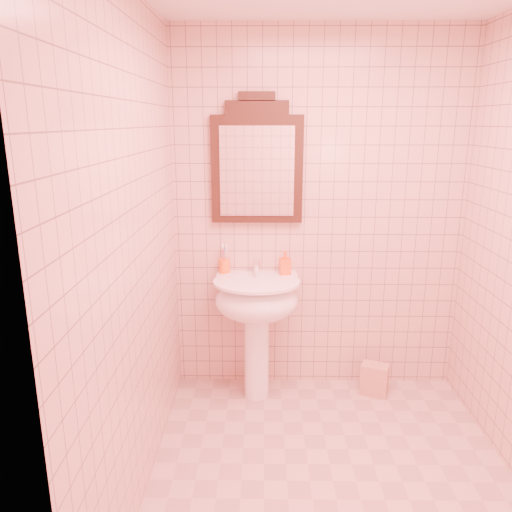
{
  "coord_description": "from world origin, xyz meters",
  "views": [
    {
      "loc": [
        -0.39,
        -2.3,
        1.89
      ],
      "look_at": [
        -0.43,
        0.55,
        1.12
      ],
      "focal_mm": 35.0,
      "sensor_mm": 36.0,
      "label": 1
    }
  ],
  "objects_px": {
    "soap_dispenser": "(285,263)",
    "towel": "(374,379)",
    "pedestal_sink": "(257,309)",
    "mirror": "(257,164)",
    "toothbrush_cup": "(224,266)"
  },
  "relations": [
    {
      "from": "pedestal_sink",
      "to": "toothbrush_cup",
      "type": "bearing_deg",
      "value": 142.4
    },
    {
      "from": "mirror",
      "to": "towel",
      "type": "xyz_separation_m",
      "value": [
        0.84,
        -0.16,
        -1.5
      ]
    },
    {
      "from": "mirror",
      "to": "pedestal_sink",
      "type": "bearing_deg",
      "value": -90.0
    },
    {
      "from": "pedestal_sink",
      "to": "soap_dispenser",
      "type": "height_order",
      "value": "soap_dispenser"
    },
    {
      "from": "mirror",
      "to": "toothbrush_cup",
      "type": "distance_m",
      "value": 0.74
    },
    {
      "from": "soap_dispenser",
      "to": "towel",
      "type": "xyz_separation_m",
      "value": [
        0.65,
        -0.1,
        -0.83
      ]
    },
    {
      "from": "pedestal_sink",
      "to": "towel",
      "type": "relative_size",
      "value": 3.82
    },
    {
      "from": "toothbrush_cup",
      "to": "towel",
      "type": "bearing_deg",
      "value": -7.23
    },
    {
      "from": "mirror",
      "to": "toothbrush_cup",
      "type": "bearing_deg",
      "value": -173.4
    },
    {
      "from": "pedestal_sink",
      "to": "towel",
      "type": "distance_m",
      "value": 1.0
    },
    {
      "from": "pedestal_sink",
      "to": "soap_dispenser",
      "type": "bearing_deg",
      "value": 36.31
    },
    {
      "from": "toothbrush_cup",
      "to": "soap_dispenser",
      "type": "xyz_separation_m",
      "value": [
        0.42,
        -0.03,
        0.03
      ]
    },
    {
      "from": "pedestal_sink",
      "to": "toothbrush_cup",
      "type": "height_order",
      "value": "toothbrush_cup"
    },
    {
      "from": "towel",
      "to": "pedestal_sink",
      "type": "bearing_deg",
      "value": -177.32
    },
    {
      "from": "soap_dispenser",
      "to": "towel",
      "type": "distance_m",
      "value": 1.06
    }
  ]
}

